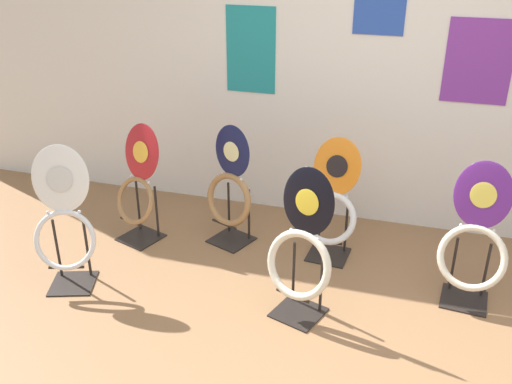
{
  "coord_description": "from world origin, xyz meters",
  "views": [
    {
      "loc": [
        0.2,
        -2.14,
        2.2
      ],
      "look_at": [
        -0.78,
        1.14,
        0.55
      ],
      "focal_mm": 40.0,
      "sensor_mm": 36.0,
      "label": 1
    }
  ],
  "objects_px": {
    "toilet_seat_display_jazz_black": "(301,252)",
    "toilet_seat_display_navy_moon": "(230,193)",
    "toilet_seat_display_orange_sun": "(332,208)",
    "toilet_seat_display_white_plain": "(64,222)",
    "toilet_seat_display_purple_note": "(474,244)",
    "toilet_seat_display_crimson_swirl": "(138,189)"
  },
  "relations": [
    {
      "from": "toilet_seat_display_crimson_swirl",
      "to": "toilet_seat_display_jazz_black",
      "type": "relative_size",
      "value": 0.93
    },
    {
      "from": "toilet_seat_display_purple_note",
      "to": "toilet_seat_display_orange_sun",
      "type": "height_order",
      "value": "toilet_seat_display_purple_note"
    },
    {
      "from": "toilet_seat_display_jazz_black",
      "to": "toilet_seat_display_crimson_swirl",
      "type": "bearing_deg",
      "value": 157.27
    },
    {
      "from": "toilet_seat_display_jazz_black",
      "to": "toilet_seat_display_orange_sun",
      "type": "bearing_deg",
      "value": 85.51
    },
    {
      "from": "toilet_seat_display_jazz_black",
      "to": "toilet_seat_display_white_plain",
      "type": "height_order",
      "value": "toilet_seat_display_white_plain"
    },
    {
      "from": "toilet_seat_display_orange_sun",
      "to": "toilet_seat_display_white_plain",
      "type": "relative_size",
      "value": 0.89
    },
    {
      "from": "toilet_seat_display_crimson_swirl",
      "to": "toilet_seat_display_purple_note",
      "type": "distance_m",
      "value": 2.33
    },
    {
      "from": "toilet_seat_display_jazz_black",
      "to": "toilet_seat_display_navy_moon",
      "type": "bearing_deg",
      "value": 134.18
    },
    {
      "from": "toilet_seat_display_purple_note",
      "to": "toilet_seat_display_white_plain",
      "type": "height_order",
      "value": "toilet_seat_display_white_plain"
    },
    {
      "from": "toilet_seat_display_orange_sun",
      "to": "toilet_seat_display_navy_moon",
      "type": "height_order",
      "value": "toilet_seat_display_navy_moon"
    },
    {
      "from": "toilet_seat_display_jazz_black",
      "to": "toilet_seat_display_navy_moon",
      "type": "distance_m",
      "value": 0.98
    },
    {
      "from": "toilet_seat_display_orange_sun",
      "to": "toilet_seat_display_jazz_black",
      "type": "bearing_deg",
      "value": -94.49
    },
    {
      "from": "toilet_seat_display_white_plain",
      "to": "toilet_seat_display_purple_note",
      "type": "bearing_deg",
      "value": 12.55
    },
    {
      "from": "toilet_seat_display_purple_note",
      "to": "toilet_seat_display_jazz_black",
      "type": "bearing_deg",
      "value": -155.71
    },
    {
      "from": "toilet_seat_display_jazz_black",
      "to": "toilet_seat_display_navy_moon",
      "type": "xyz_separation_m",
      "value": [
        -0.68,
        0.7,
        -0.04
      ]
    },
    {
      "from": "toilet_seat_display_crimson_swirl",
      "to": "toilet_seat_display_orange_sun",
      "type": "distance_m",
      "value": 1.41
    },
    {
      "from": "toilet_seat_display_purple_note",
      "to": "toilet_seat_display_orange_sun",
      "type": "distance_m",
      "value": 0.97
    },
    {
      "from": "toilet_seat_display_jazz_black",
      "to": "toilet_seat_display_orange_sun",
      "type": "distance_m",
      "value": 0.73
    },
    {
      "from": "toilet_seat_display_purple_note",
      "to": "toilet_seat_display_white_plain",
      "type": "distance_m",
      "value": 2.55
    },
    {
      "from": "toilet_seat_display_crimson_swirl",
      "to": "toilet_seat_display_white_plain",
      "type": "height_order",
      "value": "toilet_seat_display_white_plain"
    },
    {
      "from": "toilet_seat_display_crimson_swirl",
      "to": "toilet_seat_display_navy_moon",
      "type": "xyz_separation_m",
      "value": [
        0.66,
        0.14,
        -0.01
      ]
    },
    {
      "from": "toilet_seat_display_orange_sun",
      "to": "toilet_seat_display_purple_note",
      "type": "bearing_deg",
      "value": -17.1
    }
  ]
}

